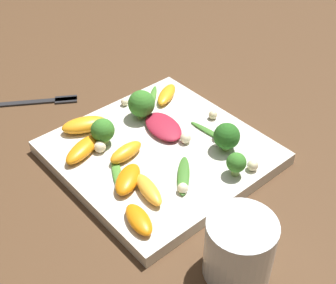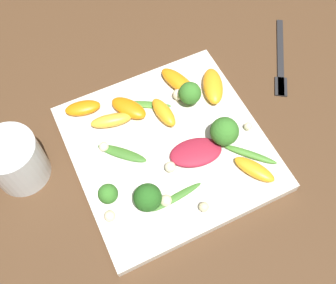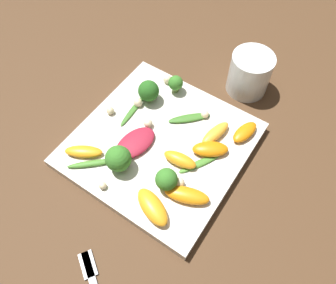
% 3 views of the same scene
% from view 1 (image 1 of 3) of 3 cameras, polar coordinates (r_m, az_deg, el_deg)
% --- Properties ---
extents(ground_plane, '(2.40, 2.40, 0.00)m').
position_cam_1_polar(ground_plane, '(0.72, -0.97, -1.91)').
color(ground_plane, '#4C331E').
extents(plate, '(0.29, 0.29, 0.02)m').
position_cam_1_polar(plate, '(0.72, -0.98, -1.31)').
color(plate, silver).
rests_on(plate, ground_plane).
extents(drinking_glass, '(0.08, 0.08, 0.08)m').
position_cam_1_polar(drinking_glass, '(0.56, 8.68, -12.71)').
color(drinking_glass, white).
rests_on(drinking_glass, ground_plane).
extents(fork, '(0.11, 0.16, 0.01)m').
position_cam_1_polar(fork, '(0.87, -15.54, 4.84)').
color(fork, '#262628').
rests_on(fork, ground_plane).
extents(radicchio_leaf_0, '(0.09, 0.06, 0.01)m').
position_cam_1_polar(radicchio_leaf_0, '(0.74, -0.58, 1.90)').
color(radicchio_leaf_0, maroon).
rests_on(radicchio_leaf_0, plate).
extents(orange_segment_0, '(0.05, 0.08, 0.02)m').
position_cam_1_polar(orange_segment_0, '(0.70, -10.35, -0.86)').
color(orange_segment_0, orange).
rests_on(orange_segment_0, plate).
extents(orange_segment_1, '(0.06, 0.07, 0.02)m').
position_cam_1_polar(orange_segment_1, '(0.65, -4.90, -4.54)').
color(orange_segment_1, orange).
rests_on(orange_segment_1, plate).
extents(orange_segment_2, '(0.07, 0.04, 0.02)m').
position_cam_1_polar(orange_segment_2, '(0.63, -2.39, -5.82)').
color(orange_segment_2, '#FCAD33').
rests_on(orange_segment_2, plate).
extents(orange_segment_3, '(0.06, 0.04, 0.02)m').
position_cam_1_polar(orange_segment_3, '(0.60, -3.58, -9.42)').
color(orange_segment_3, orange).
rests_on(orange_segment_3, plate).
extents(orange_segment_4, '(0.06, 0.08, 0.02)m').
position_cam_1_polar(orange_segment_4, '(0.75, -10.17, 2.08)').
color(orange_segment_4, orange).
rests_on(orange_segment_4, plate).
extents(orange_segment_5, '(0.03, 0.06, 0.02)m').
position_cam_1_polar(orange_segment_5, '(0.69, -5.14, -1.24)').
color(orange_segment_5, orange).
rests_on(orange_segment_5, plate).
extents(orange_segment_6, '(0.05, 0.07, 0.01)m').
position_cam_1_polar(orange_segment_6, '(0.81, -0.18, 5.82)').
color(orange_segment_6, orange).
rests_on(orange_segment_6, plate).
extents(broccoli_floret_0, '(0.03, 0.03, 0.04)m').
position_cam_1_polar(broccoli_floret_0, '(0.66, 8.32, -2.57)').
color(broccoli_floret_0, '#7A9E51').
rests_on(broccoli_floret_0, plate).
extents(broccoli_floret_1, '(0.04, 0.04, 0.05)m').
position_cam_1_polar(broccoli_floret_1, '(0.70, 7.17, 0.69)').
color(broccoli_floret_1, '#84AD5B').
rests_on(broccoli_floret_1, plate).
extents(broccoli_floret_2, '(0.04, 0.04, 0.05)m').
position_cam_1_polar(broccoli_floret_2, '(0.76, -3.26, 4.65)').
color(broccoli_floret_2, '#7A9E51').
rests_on(broccoli_floret_2, plate).
extents(broccoli_floret_3, '(0.04, 0.04, 0.04)m').
position_cam_1_polar(broccoli_floret_3, '(0.71, -7.96, 1.39)').
color(broccoli_floret_3, '#84AD5B').
rests_on(broccoli_floret_3, plate).
extents(arugula_sprig_0, '(0.07, 0.07, 0.01)m').
position_cam_1_polar(arugula_sprig_0, '(0.66, 1.90, -4.08)').
color(arugula_sprig_0, '#3D7528').
rests_on(arugula_sprig_0, plate).
extents(arugula_sprig_1, '(0.08, 0.02, 0.00)m').
position_cam_1_polar(arugula_sprig_1, '(0.74, 5.24, 1.13)').
color(arugula_sprig_1, '#3D7528').
rests_on(arugula_sprig_1, plate).
extents(arugula_sprig_2, '(0.07, 0.05, 0.00)m').
position_cam_1_polar(arugula_sprig_2, '(0.67, -6.26, -3.53)').
color(arugula_sprig_2, '#47842D').
rests_on(arugula_sprig_2, plate).
extents(arugula_sprig_3, '(0.07, 0.07, 0.01)m').
position_cam_1_polar(arugula_sprig_3, '(0.81, -1.95, 5.19)').
color(arugula_sprig_3, '#47842D').
rests_on(arugula_sprig_3, plate).
extents(macadamia_nut_0, '(0.01, 0.01, 0.01)m').
position_cam_1_polar(macadamia_nut_0, '(0.77, 5.64, 3.23)').
color(macadamia_nut_0, beige).
rests_on(macadamia_nut_0, plate).
extents(macadamia_nut_1, '(0.02, 0.02, 0.02)m').
position_cam_1_polar(macadamia_nut_1, '(0.68, 10.30, -2.81)').
color(macadamia_nut_1, beige).
rests_on(macadamia_nut_1, plate).
extents(macadamia_nut_2, '(0.01, 0.01, 0.01)m').
position_cam_1_polar(macadamia_nut_2, '(0.64, 1.82, -5.64)').
color(macadamia_nut_2, beige).
rests_on(macadamia_nut_2, plate).
extents(macadamia_nut_3, '(0.02, 0.02, 0.02)m').
position_cam_1_polar(macadamia_nut_3, '(0.71, 2.15, 0.49)').
color(macadamia_nut_3, beige).
rests_on(macadamia_nut_3, plate).
extents(macadamia_nut_4, '(0.02, 0.02, 0.02)m').
position_cam_1_polar(macadamia_nut_4, '(0.70, -8.31, -0.58)').
color(macadamia_nut_4, beige).
rests_on(macadamia_nut_4, plate).
extents(macadamia_nut_5, '(0.01, 0.01, 0.01)m').
position_cam_1_polar(macadamia_nut_5, '(0.80, -5.32, 4.87)').
color(macadamia_nut_5, beige).
rests_on(macadamia_nut_5, plate).
extents(macadamia_nut_6, '(0.02, 0.02, 0.02)m').
position_cam_1_polar(macadamia_nut_6, '(0.72, 6.23, 0.88)').
color(macadamia_nut_6, beige).
rests_on(macadamia_nut_6, plate).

